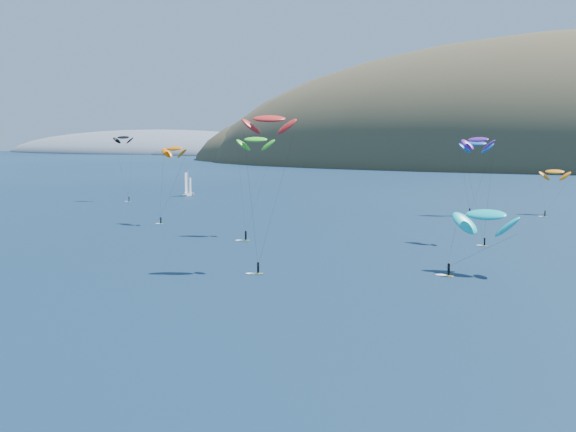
{
  "coord_description": "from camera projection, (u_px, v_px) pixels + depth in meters",
  "views": [
    {
      "loc": [
        62.57,
        -34.71,
        22.11
      ],
      "look_at": [
        9.04,
        80.0,
        9.0
      ],
      "focal_mm": 50.0,
      "sensor_mm": 36.0,
      "label": 1
    }
  ],
  "objects": [
    {
      "name": "kitesurfer_3",
      "position": [
        256.0,
        140.0,
        175.44
      ],
      "size": [
        8.96,
        15.57,
        22.93
      ],
      "rotation": [
        0.0,
        0.0,
        0.37
      ],
      "color": "yellow",
      "rests_on": "ground"
    },
    {
      "name": "kitesurfer_11",
      "position": [
        555.0,
        172.0,
        219.71
      ],
      "size": [
        8.34,
        12.13,
        13.79
      ],
      "rotation": [
        0.0,
        0.0,
        0.17
      ],
      "color": "yellow",
      "rests_on": "ground"
    },
    {
      "name": "kitesurfer_5",
      "position": [
        486.0,
        215.0,
        127.22
      ],
      "size": [
        11.91,
        10.95,
        12.25
      ],
      "rotation": [
        0.0,
        0.0,
        -0.31
      ],
      "color": "yellow",
      "rests_on": "ground"
    },
    {
      "name": "kitesurfer_1",
      "position": [
        174.0,
        149.0,
        196.97
      ],
      "size": [
        7.93,
        6.95,
        20.42
      ],
      "rotation": [
        0.0,
        0.0,
        -0.2
      ],
      "color": "yellow",
      "rests_on": "ground"
    },
    {
      "name": "sailboat",
      "position": [
        188.0,
        193.0,
        283.77
      ],
      "size": [
        7.8,
        6.76,
        9.38
      ],
      "rotation": [
        0.0,
        0.0,
        0.23
      ],
      "color": "silver",
      "rests_on": "ground"
    },
    {
      "name": "headland",
      "position": [
        177.0,
        155.0,
        923.6
      ],
      "size": [
        460.0,
        250.0,
        60.0
      ],
      "color": "slate",
      "rests_on": "ground"
    },
    {
      "name": "kitesurfer_4",
      "position": [
        476.0,
        144.0,
        217.64
      ],
      "size": [
        9.45,
        8.2,
        21.76
      ],
      "rotation": [
        0.0,
        0.0,
        0.26
      ],
      "color": "yellow",
      "rests_on": "ground"
    },
    {
      "name": "kitesurfer_6",
      "position": [
        478.0,
        140.0,
        163.52
      ],
      "size": [
        7.91,
        10.68,
        22.79
      ],
      "rotation": [
        0.0,
        0.0,
        -0.32
      ],
      "color": "yellow",
      "rests_on": "ground"
    },
    {
      "name": "kitesurfer_12",
      "position": [
        123.0,
        138.0,
        263.25
      ],
      "size": [
        9.1,
        6.77,
        22.58
      ],
      "rotation": [
        0.0,
        0.0,
        0.22
      ],
      "color": "yellow",
      "rests_on": "ground"
    },
    {
      "name": "kitesurfer_9",
      "position": [
        269.0,
        119.0,
        130.4
      ],
      "size": [
        9.19,
        10.85,
        26.78
      ],
      "rotation": [
        0.0,
        0.0,
        0.47
      ],
      "color": "yellow",
      "rests_on": "ground"
    }
  ]
}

